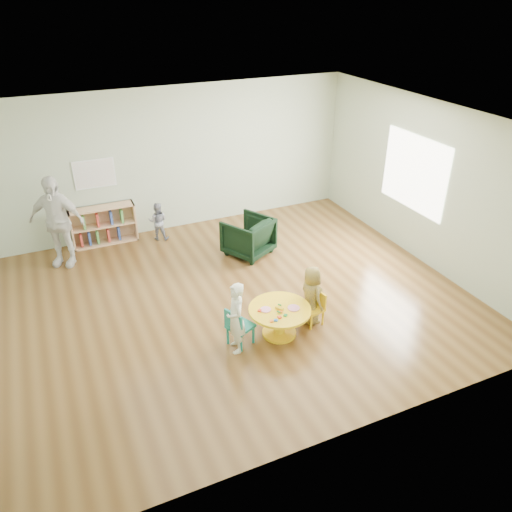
# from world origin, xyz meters

# --- Properties ---
(room) EXTENTS (7.10, 7.00, 2.80)m
(room) POSITION_xyz_m (0.01, 0.00, 1.89)
(room) COLOR brown
(room) RESTS_ON ground
(activity_table) EXTENTS (0.88, 0.88, 0.48)m
(activity_table) POSITION_xyz_m (0.19, -1.08, 0.31)
(activity_table) COLOR yellow
(activity_table) RESTS_ON ground
(kid_chair_left) EXTENTS (0.42, 0.42, 0.59)m
(kid_chair_left) POSITION_xyz_m (-0.44, -1.07, 0.31)
(kid_chair_left) COLOR #178277
(kid_chair_left) RESTS_ON ground
(kid_chair_right) EXTENTS (0.32, 0.32, 0.52)m
(kid_chair_right) POSITION_xyz_m (0.78, -1.05, 0.28)
(kid_chair_right) COLOR yellow
(kid_chair_right) RESTS_ON ground
(bookshelf) EXTENTS (1.20, 0.30, 0.75)m
(bookshelf) POSITION_xyz_m (-1.61, 2.86, 0.37)
(bookshelf) COLOR tan
(bookshelf) RESTS_ON ground
(alphabet_poster) EXTENTS (0.74, 0.01, 0.54)m
(alphabet_poster) POSITION_xyz_m (-1.60, 2.98, 1.35)
(alphabet_poster) COLOR white
(alphabet_poster) RESTS_ON ground
(armchair) EXTENTS (1.04, 1.05, 0.71)m
(armchair) POSITION_xyz_m (0.74, 1.31, 0.35)
(armchair) COLOR black
(armchair) RESTS_ON ground
(child_left) EXTENTS (0.30, 0.41, 1.04)m
(child_left) POSITION_xyz_m (-0.50, -1.14, 0.52)
(child_left) COLOR white
(child_left) RESTS_ON ground
(child_right) EXTENTS (0.33, 0.47, 0.91)m
(child_right) POSITION_xyz_m (0.74, -0.99, 0.46)
(child_right) COLOR gold
(child_right) RESTS_ON ground
(toddler) EXTENTS (0.45, 0.41, 0.75)m
(toddler) POSITION_xyz_m (-0.61, 2.58, 0.38)
(toddler) COLOR #1C2646
(toddler) RESTS_ON ground
(adult_caretaker) EXTENTS (1.04, 0.81, 1.65)m
(adult_caretaker) POSITION_xyz_m (-2.41, 2.32, 0.82)
(adult_caretaker) COLOR white
(adult_caretaker) RESTS_ON ground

